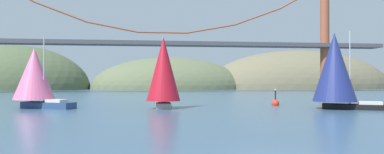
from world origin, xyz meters
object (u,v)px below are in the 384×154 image
sailboat_navy_sail (336,69)px  channel_buoy (275,103)px  sailboat_pink_spinnaker (35,76)px  sailboat_crimson_sail (163,71)px

sailboat_navy_sail → channel_buoy: 10.24m
sailboat_pink_spinnaker → sailboat_navy_sail: size_ratio=0.92×
sailboat_pink_spinnaker → sailboat_navy_sail: (38.66, -6.73, 0.85)m
sailboat_pink_spinnaker → sailboat_navy_sail: 39.25m
sailboat_pink_spinnaker → channel_buoy: 33.54m
sailboat_navy_sail → sailboat_crimson_sail: size_ratio=1.07×
sailboat_pink_spinnaker → sailboat_crimson_sail: bearing=-10.7°
sailboat_crimson_sail → sailboat_pink_spinnaker: bearing=169.3°
sailboat_navy_sail → sailboat_crimson_sail: (-21.88, 3.57, -0.21)m
sailboat_crimson_sail → channel_buoy: (16.52, 3.75, -4.54)m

